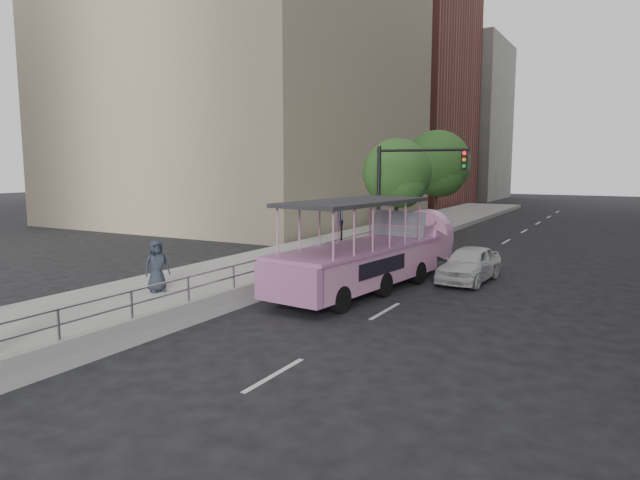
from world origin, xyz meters
TOP-DOWN VIEW (x-y plane):
  - ground at (0.00, 0.00)m, footprint 160.00×160.00m
  - sidewalk at (-5.75, 10.00)m, footprint 5.50×80.00m
  - kerb_wall at (-3.12, 2.00)m, footprint 0.24×30.00m
  - guardrail at (-3.12, 2.00)m, footprint 0.07×22.00m
  - duck_boat at (-0.68, 6.91)m, footprint 3.42×9.82m
  - car at (2.05, 9.66)m, footprint 1.84×4.02m
  - pedestrian_far at (-5.97, 1.69)m, footprint 0.83×0.97m
  - parking_sign at (-3.00, 8.97)m, footprint 0.20×0.63m
  - traffic_signal at (-1.70, 12.50)m, footprint 4.20×0.32m
  - street_tree_near at (-3.30, 15.93)m, footprint 3.52×3.52m
  - street_tree_far at (-3.10, 21.93)m, footprint 3.97×3.97m
  - midrise_brick at (-18.00, 48.00)m, footprint 18.00×16.00m
  - midrise_stone_b at (-16.00, 64.00)m, footprint 16.00×14.00m

SIDE VIEW (x-z plane):
  - ground at x=0.00m, z-range 0.00..0.00m
  - sidewalk at x=-5.75m, z-range 0.00..0.30m
  - kerb_wall at x=-3.12m, z-range 0.30..0.66m
  - car at x=2.05m, z-range 0.00..1.34m
  - pedestrian_far at x=-5.97m, z-range 0.30..1.98m
  - guardrail at x=-3.12m, z-range 0.79..1.50m
  - duck_boat at x=-0.68m, z-range -0.41..2.78m
  - parking_sign at x=-3.00m, z-range 0.36..3.25m
  - traffic_signal at x=-1.70m, z-range 0.90..6.10m
  - street_tree_near at x=-3.30m, z-range 0.96..6.68m
  - street_tree_far at x=-3.10m, z-range 1.08..7.53m
  - midrise_stone_b at x=-16.00m, z-range 0.00..20.00m
  - midrise_brick at x=-18.00m, z-range 0.00..26.00m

